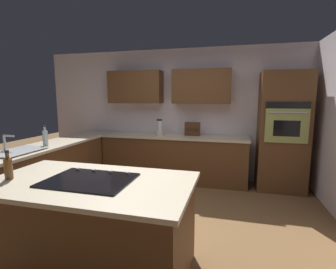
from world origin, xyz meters
The scene contains 15 objects.
ground_plane centered at (0.00, 0.00, 0.00)m, with size 14.00×14.00×0.00m, color brown.
wall_back centered at (0.07, -2.05, 1.43)m, with size 6.00×0.44×2.60m.
lower_cabinets_back centered at (0.10, -1.72, 0.43)m, with size 2.80×0.60×0.86m, color brown.
countertop_back centered at (0.10, -1.72, 0.88)m, with size 2.84×0.64×0.04m, color beige.
lower_cabinets_side centered at (1.82, -0.55, 0.43)m, with size 0.60×2.90×0.86m, color brown.
countertop_side centered at (1.82, -0.55, 0.88)m, with size 0.64×2.94×0.04m, color beige.
island_base centered at (0.22, 1.06, 0.43)m, with size 1.77×0.95×0.86m, color brown.
island_top centered at (0.22, 1.06, 0.88)m, with size 1.85×1.03×0.04m, color beige.
wall_oven centered at (-1.85, -1.72, 1.04)m, with size 0.80×0.66×2.08m.
sink_unit centered at (1.83, 0.27, 0.92)m, with size 0.46×0.70×0.23m.
cooktop centered at (0.22, 1.05, 0.91)m, with size 0.76×0.56×0.03m.
blender centered at (0.40, -1.74, 1.03)m, with size 0.15×0.15×0.31m.
spice_rack centered at (-0.25, -1.80, 1.03)m, with size 0.29×0.11×0.26m.
dish_soap_bottle centered at (1.77, -0.21, 1.03)m, with size 0.08×0.08×0.31m.
oil_bottle centered at (0.96, 1.20, 1.00)m, with size 0.07×0.07×0.27m.
Camera 1 is at (-1.00, 2.94, 1.64)m, focal length 26.47 mm.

